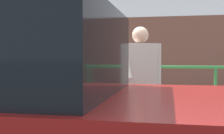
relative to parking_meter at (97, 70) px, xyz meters
The scene contains 5 objects.
parking_meter is the anchor object (origin of this frame).
pedestrian_at_meter 0.62m from the parking_meter, 20.18° to the left, with size 0.59×0.66×1.72m.
parked_hatchback_red 1.83m from the parking_meter, 101.27° to the right, with size 4.01×1.79×1.81m.
background_railing 2.31m from the parking_meter, 93.47° to the left, with size 24.06×0.06×1.12m.
backdrop_wall 5.40m from the parking_meter, 91.47° to the left, with size 32.00×0.50×2.63m, color brown.
Camera 1 is at (1.14, -3.43, 1.44)m, focal length 47.42 mm.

